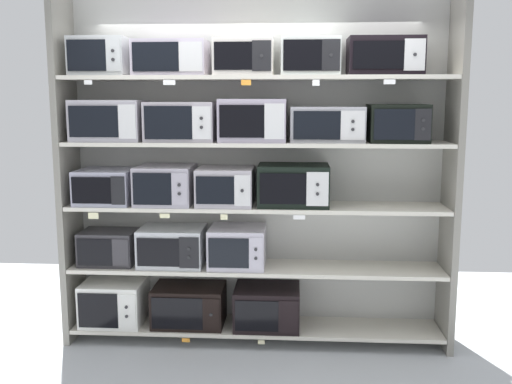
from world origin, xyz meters
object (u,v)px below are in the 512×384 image
object	(u,v)px
microwave_0	(114,302)
microwave_3	(109,247)
microwave_12	(253,120)
microwave_14	(397,123)
microwave_17	(244,58)
microwave_19	(385,56)
microwave_6	(106,186)
microwave_10	(110,120)
microwave_18	(310,57)
microwave_8	(226,186)
microwave_2	(267,307)
microwave_13	(327,124)
microwave_16	(171,58)
microwave_5	(237,247)
microwave_9	(293,185)
microwave_1	(189,305)
microwave_15	(100,57)
microwave_4	(172,246)
microwave_11	(182,122)
microwave_7	(166,185)

from	to	relation	value
microwave_0	microwave_3	xyz separation A→B (m)	(-0.03, 0.00, 0.45)
microwave_12	microwave_14	size ratio (longest dim) A/B	1.17
microwave_17	microwave_19	size ratio (longest dim) A/B	0.81
microwave_6	microwave_10	xyz separation A→B (m)	(0.05, 0.00, 0.51)
microwave_0	microwave_18	size ratio (longest dim) A/B	1.12
microwave_18	microwave_8	bearing A→B (deg)	179.98
microwave_2	microwave_13	bearing A→B (deg)	-0.01
microwave_8	microwave_16	xyz separation A→B (m)	(-0.40, -0.00, 0.97)
microwave_18	microwave_5	bearing A→B (deg)	179.98
microwave_0	microwave_9	world-z (taller)	microwave_9
microwave_12	microwave_16	world-z (taller)	microwave_16
microwave_1	microwave_9	distance (m)	1.28
microwave_15	microwave_2	bearing A→B (deg)	0.01
microwave_3	microwave_19	xyz separation A→B (m)	(2.12, 0.00, 1.48)
microwave_15	microwave_19	distance (m)	2.13
microwave_0	microwave_14	size ratio (longest dim) A/B	1.12
microwave_0	microwave_6	distance (m)	0.95
microwave_8	microwave_13	xyz separation A→B (m)	(0.77, -0.00, 0.48)
microwave_9	microwave_16	size ratio (longest dim) A/B	0.99
microwave_4	microwave_18	world-z (taller)	microwave_18
microwave_3	microwave_11	xyz separation A→B (m)	(0.61, -0.00, 1.00)
microwave_12	microwave_7	bearing A→B (deg)	-179.97
microwave_2	microwave_7	bearing A→B (deg)	-179.99
microwave_3	microwave_11	bearing A→B (deg)	-0.02
microwave_9	microwave_12	world-z (taller)	microwave_12
microwave_10	microwave_17	bearing A→B (deg)	0.00
microwave_4	microwave_10	xyz separation A→B (m)	(-0.46, 0.00, 0.99)
microwave_3	microwave_5	bearing A→B (deg)	0.01
microwave_6	microwave_18	world-z (taller)	microwave_18
microwave_13	microwave_16	world-z (taller)	microwave_16
microwave_16	microwave_19	size ratio (longest dim) A/B	1.01
microwave_9	microwave_17	size ratio (longest dim) A/B	1.23
microwave_8	microwave_12	bearing A→B (deg)	-0.01
microwave_14	microwave_15	distance (m)	2.29
microwave_4	microwave_19	size ratio (longest dim) A/B	0.94
microwave_3	microwave_13	xyz separation A→B (m)	(1.71, -0.00, 0.98)
microwave_3	microwave_15	size ratio (longest dim) A/B	1.02
microwave_2	microwave_19	world-z (taller)	microwave_19
microwave_19	microwave_16	bearing A→B (deg)	-179.99
microwave_13	microwave_9	bearing A→B (deg)	179.95
microwave_2	microwave_4	xyz separation A→B (m)	(-0.75, 0.00, 0.48)
microwave_9	microwave_14	xyz separation A→B (m)	(0.77, -0.00, 0.47)
microwave_3	microwave_9	distance (m)	1.55
microwave_10	microwave_17	xyz separation A→B (m)	(1.04, 0.00, 0.47)
microwave_7	microwave_13	size ratio (longest dim) A/B	0.80
microwave_0	microwave_10	xyz separation A→B (m)	(0.02, 0.00, 1.46)
microwave_6	microwave_4	bearing A→B (deg)	0.01
microwave_0	microwave_14	xyz separation A→B (m)	(2.21, 0.00, 1.44)
microwave_11	microwave_15	distance (m)	0.78
microwave_7	microwave_12	size ratio (longest dim) A/B	0.87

